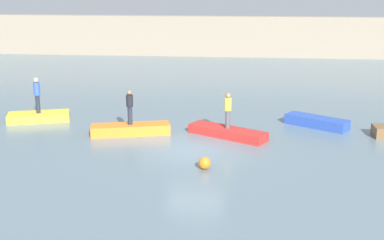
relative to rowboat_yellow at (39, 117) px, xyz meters
name	(u,v)px	position (x,y,z in m)	size (l,w,h in m)	color
ground_plane	(195,150)	(8.56, -4.03, -0.21)	(120.00, 120.00, 0.00)	slate
embankment_wall	(224,36)	(8.56, 24.17, 1.67)	(80.00, 1.20, 3.75)	gray
rowboat_yellow	(39,117)	(0.00, 0.00, 0.00)	(3.10, 1.27, 0.41)	gold
rowboat_orange	(130,129)	(5.27, -1.94, 0.04)	(3.71, 1.00, 0.49)	orange
rowboat_red	(227,132)	(9.87, -1.89, 0.00)	(3.82, 1.00, 0.42)	red
rowboat_blue	(317,122)	(14.24, 0.26, 0.04)	(3.14, 0.94, 0.50)	#2B4CAD
person_blue_shirt	(37,93)	(0.00, 0.00, 1.26)	(0.32, 0.32, 1.85)	#232838
person_yellow_shirt	(228,108)	(9.87, -1.89, 1.16)	(0.32, 0.32, 1.69)	#4C4C56
person_dark_shirt	(130,106)	(5.27, -1.94, 1.19)	(0.32, 0.32, 1.65)	#232838
mooring_buoy	(205,163)	(9.14, -6.27, 0.03)	(0.48, 0.48, 0.48)	orange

